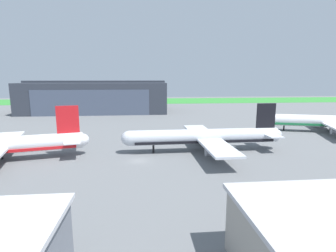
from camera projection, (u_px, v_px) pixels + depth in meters
The scene contains 5 objects.
ground_plane at pixel (139, 161), 64.65m from camera, with size 440.00×440.00×0.00m, color slate.
grass_field_strip at pixel (142, 101), 234.01m from camera, with size 440.00×56.00×0.08m, color #348A35.
maintenance_hangar at pixel (97, 97), 159.02m from camera, with size 81.77×38.35×18.54m.
airliner_far_right at pixel (328, 122), 98.01m from camera, with size 46.44×39.51×13.81m.
airliner_near_right at pixel (205, 137), 72.49m from camera, with size 44.90×37.67×13.10m.
Camera 1 is at (1.07, -62.48, 19.93)m, focal length 28.23 mm.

